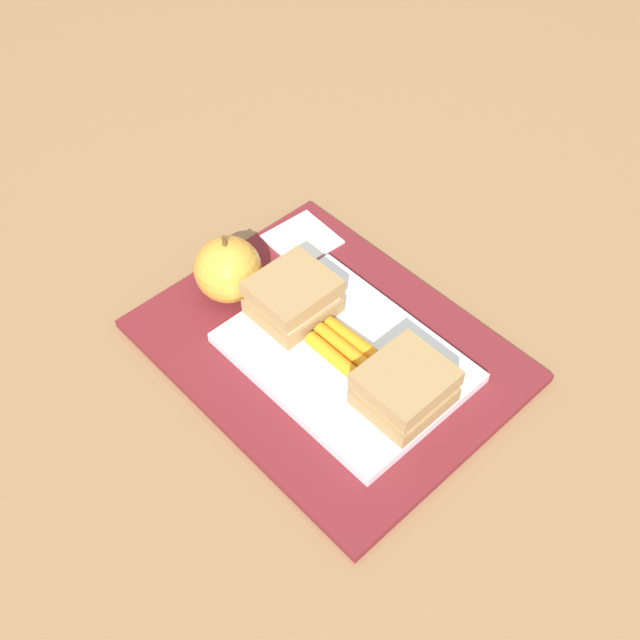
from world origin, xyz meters
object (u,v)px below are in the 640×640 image
sandwich_half_left (405,387)px  paper_napkin (302,239)px  carrot_sticks_bundle (345,349)px  food_tray (346,357)px  apple (228,269)px  sandwich_half_right (293,297)px

sandwich_half_left → paper_napkin: size_ratio=1.14×
carrot_sticks_bundle → paper_napkin: carrot_sticks_bundle is taller
food_tray → sandwich_half_left: (-0.08, 0.00, 0.03)m
apple → food_tray: bearing=-170.6°
carrot_sticks_bundle → paper_napkin: size_ratio=1.12×
carrot_sticks_bundle → apple: bearing=9.3°
food_tray → sandwich_half_right: bearing=0.0°
sandwich_half_left → carrot_sticks_bundle: size_ratio=1.02×
sandwich_half_right → sandwich_half_left: bearing=180.0°
food_tray → paper_napkin: 0.18m
sandwich_half_right → paper_napkin: bearing=-46.6°
sandwich_half_left → apple: bearing=6.2°
food_tray → carrot_sticks_bundle: (0.00, 0.00, 0.01)m
sandwich_half_right → paper_napkin: 0.12m
food_tray → sandwich_half_left: 0.08m
food_tray → apple: apple is taller
paper_napkin → carrot_sticks_bundle: bearing=151.3°
food_tray → sandwich_half_left: size_ratio=2.88×
sandwich_half_left → carrot_sticks_bundle: (0.08, 0.00, -0.01)m
food_tray → apple: size_ratio=2.76×
paper_napkin → sandwich_half_left: bearing=160.0°
food_tray → paper_napkin: bearing=-28.4°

